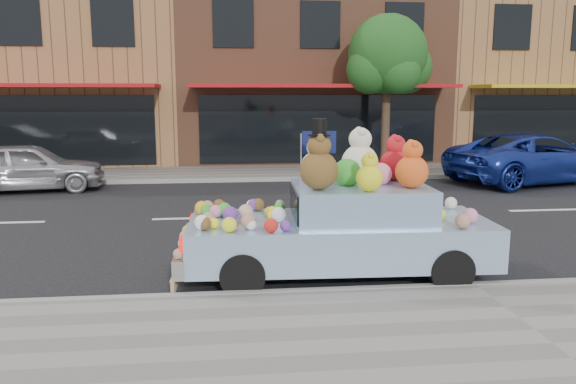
{
  "coord_description": "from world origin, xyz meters",
  "views": [
    {
      "loc": [
        -3.28,
        -11.9,
        2.64
      ],
      "look_at": [
        -2.43,
        -4.03,
        1.25
      ],
      "focal_mm": 35.0,
      "sensor_mm": 36.0,
      "label": 1
    }
  ],
  "objects": [
    {
      "name": "ground",
      "position": [
        0.0,
        0.0,
        0.0
      ],
      "size": [
        120.0,
        120.0,
        0.0
      ],
      "primitive_type": "plane",
      "color": "black",
      "rests_on": "ground"
    },
    {
      "name": "near_sidewalk",
      "position": [
        0.0,
        -6.5,
        0.06
      ],
      "size": [
        60.0,
        3.0,
        0.12
      ],
      "primitive_type": "cube",
      "color": "gray",
      "rests_on": "ground"
    },
    {
      "name": "far_sidewalk",
      "position": [
        0.0,
        6.5,
        0.06
      ],
      "size": [
        60.0,
        3.0,
        0.12
      ],
      "primitive_type": "cube",
      "color": "gray",
      "rests_on": "ground"
    },
    {
      "name": "near_kerb",
      "position": [
        0.0,
        -5.0,
        0.07
      ],
      "size": [
        60.0,
        0.12,
        0.13
      ],
      "primitive_type": "cube",
      "color": "gray",
      "rests_on": "ground"
    },
    {
      "name": "far_kerb",
      "position": [
        0.0,
        5.0,
        0.07
      ],
      "size": [
        60.0,
        0.12,
        0.13
      ],
      "primitive_type": "cube",
      "color": "gray",
      "rests_on": "ground"
    },
    {
      "name": "storefront_left",
      "position": [
        -10.0,
        11.97,
        3.64
      ],
      "size": [
        10.0,
        9.8,
        7.3
      ],
      "color": "#91633C",
      "rests_on": "ground"
    },
    {
      "name": "storefront_mid",
      "position": [
        0.0,
        11.97,
        3.64
      ],
      "size": [
        10.0,
        9.8,
        7.3
      ],
      "color": "brown",
      "rests_on": "ground"
    },
    {
      "name": "storefront_right",
      "position": [
        10.0,
        11.97,
        3.64
      ],
      "size": [
        10.0,
        9.8,
        7.3
      ],
      "color": "#91633C",
      "rests_on": "ground"
    },
    {
      "name": "street_tree",
      "position": [
        2.03,
        6.55,
        3.69
      ],
      "size": [
        3.0,
        2.7,
        5.22
      ],
      "color": "#38281C",
      "rests_on": "ground"
    },
    {
      "name": "car_silver",
      "position": [
        -8.71,
        3.97,
        0.67
      ],
      "size": [
        4.15,
        2.17,
        1.35
      ],
      "primitive_type": "imported",
      "rotation": [
        0.0,
        0.0,
        1.72
      ],
      "color": "#B7B6BC",
      "rests_on": "ground"
    },
    {
      "name": "car_blue",
      "position": [
        5.84,
        3.86,
        0.74
      ],
      "size": [
        5.78,
        3.74,
        1.48
      ],
      "primitive_type": "imported",
      "rotation": [
        0.0,
        0.0,
        1.83
      ],
      "color": "#1C329B",
      "rests_on": "ground"
    },
    {
      "name": "art_car",
      "position": [
        -1.66,
        -4.11,
        0.8
      ],
      "size": [
        4.54,
        1.91,
        2.31
      ],
      "rotation": [
        0.0,
        0.0,
        -0.04
      ],
      "color": "black",
      "rests_on": "ground"
    }
  ]
}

